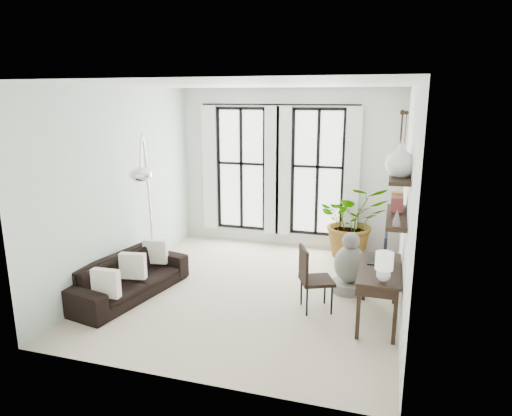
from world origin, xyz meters
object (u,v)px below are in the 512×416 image
at_px(desk, 379,273).
at_px(buddha, 350,267).
at_px(plant, 352,221).
at_px(arc_lamp, 144,170).
at_px(desk_chair, 311,275).
at_px(sofa, 128,277).

xyz_separation_m(desk, buddha, (-0.47, 0.93, -0.31)).
xyz_separation_m(plant, buddha, (0.13, -1.71, -0.30)).
distance_m(plant, arc_lamp, 4.03).
bearing_deg(desk, arc_lamp, 175.64).
distance_m(desk, arc_lamp, 3.84).
bearing_deg(desk, desk_chair, 173.66).
height_order(desk, buddha, desk).
bearing_deg(sofa, desk_chair, -72.39).
bearing_deg(desk_chair, desk, -30.35).
bearing_deg(desk_chair, sofa, 162.51).
bearing_deg(plant, desk_chair, -97.80).
height_order(desk_chair, buddha, buddha).
xyz_separation_m(plant, arc_lamp, (-3.05, -2.35, 1.19)).
height_order(plant, arc_lamp, arc_lamp).
bearing_deg(plant, desk, -77.23).
xyz_separation_m(sofa, desk_chair, (2.80, 0.32, 0.24)).
height_order(desk, arc_lamp, arc_lamp).
height_order(desk_chair, arc_lamp, arc_lamp).
relative_size(plant, desk, 1.09).
xyz_separation_m(sofa, plant, (3.15, 2.85, 0.41)).
bearing_deg(desk_chair, arc_lamp, 152.33).
distance_m(sofa, arc_lamp, 1.68).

